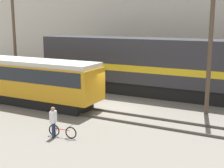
{
  "coord_description": "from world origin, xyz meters",
  "views": [
    {
      "loc": [
        9.38,
        -17.59,
        5.74
      ],
      "look_at": [
        0.43,
        -0.48,
        1.8
      ],
      "focal_mm": 50.0,
      "sensor_mm": 36.0,
      "label": 1
    }
  ],
  "objects_px": {
    "streetcar": "(21,78)",
    "utility_pole_center": "(211,35)",
    "bicycle": "(62,131)",
    "person": "(53,119)",
    "freight_locomotive": "(161,66)",
    "utility_pole_left": "(14,31)"
  },
  "relations": [
    {
      "from": "bicycle",
      "to": "streetcar",
      "type": "bearing_deg",
      "value": 147.62
    },
    {
      "from": "bicycle",
      "to": "utility_pole_center",
      "type": "xyz_separation_m",
      "value": [
        5.56,
        7.47,
        4.58
      ]
    },
    {
      "from": "freight_locomotive",
      "to": "utility_pole_left",
      "type": "height_order",
      "value": "utility_pole_left"
    },
    {
      "from": "streetcar",
      "to": "bicycle",
      "type": "height_order",
      "value": "streetcar"
    },
    {
      "from": "bicycle",
      "to": "utility_pole_center",
      "type": "distance_m",
      "value": 10.37
    },
    {
      "from": "utility_pole_center",
      "to": "freight_locomotive",
      "type": "bearing_deg",
      "value": 141.46
    },
    {
      "from": "freight_locomotive",
      "to": "utility_pole_center",
      "type": "height_order",
      "value": "utility_pole_center"
    },
    {
      "from": "person",
      "to": "utility_pole_center",
      "type": "distance_m",
      "value": 10.47
    },
    {
      "from": "freight_locomotive",
      "to": "person",
      "type": "relative_size",
      "value": 12.69
    },
    {
      "from": "bicycle",
      "to": "utility_pole_left",
      "type": "height_order",
      "value": "utility_pole_left"
    },
    {
      "from": "freight_locomotive",
      "to": "utility_pole_left",
      "type": "xyz_separation_m",
      "value": [
        -11.71,
        -3.28,
        2.56
      ]
    },
    {
      "from": "utility_pole_left",
      "to": "utility_pole_center",
      "type": "relative_size",
      "value": 1.0
    },
    {
      "from": "streetcar",
      "to": "utility_pole_left",
      "type": "distance_m",
      "value": 5.82
    },
    {
      "from": "streetcar",
      "to": "freight_locomotive",
      "type": "bearing_deg",
      "value": 39.21
    },
    {
      "from": "person",
      "to": "utility_pole_center",
      "type": "xyz_separation_m",
      "value": [
        5.95,
        7.66,
        3.94
      ]
    },
    {
      "from": "streetcar",
      "to": "bicycle",
      "type": "relative_size",
      "value": 7.7
    },
    {
      "from": "streetcar",
      "to": "utility_pole_center",
      "type": "height_order",
      "value": "utility_pole_center"
    },
    {
      "from": "person",
      "to": "utility_pole_left",
      "type": "relative_size",
      "value": 0.16
    },
    {
      "from": "streetcar",
      "to": "utility_pole_center",
      "type": "xyz_separation_m",
      "value": [
        12.16,
        3.28,
        3.1
      ]
    },
    {
      "from": "person",
      "to": "freight_locomotive",
      "type": "bearing_deg",
      "value": 80.5
    },
    {
      "from": "bicycle",
      "to": "person",
      "type": "distance_m",
      "value": 0.77
    },
    {
      "from": "freight_locomotive",
      "to": "utility_pole_center",
      "type": "bearing_deg",
      "value": -38.54
    }
  ]
}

